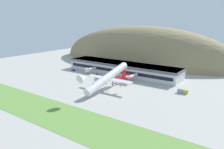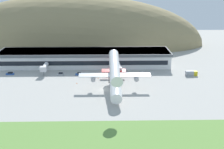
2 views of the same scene
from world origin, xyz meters
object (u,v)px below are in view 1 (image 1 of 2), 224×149
service_car_1 (97,75)px  traffic_cone_1 (95,81)px  jetway_0 (90,69)px  jetway_1 (131,77)px  service_car_0 (106,77)px  service_car_2 (73,70)px  cargo_airplane (108,78)px  traffic_cone_0 (113,81)px  fuel_truck (183,91)px  terminal_building (122,67)px

service_car_1 → traffic_cone_1: bearing=-54.3°
jetway_0 → jetway_1: (42.61, -1.26, 0.00)m
service_car_0 → service_car_2: service_car_0 is taller
jetway_1 → service_car_2: bearing=180.0°
cargo_airplane → service_car_0: bearing=128.9°
service_car_0 → traffic_cone_0: bearing=-30.7°
service_car_1 → fuel_truck: 74.31m
service_car_1 → service_car_2: size_ratio=0.90×
service_car_0 → fuel_truck: bearing=-2.4°
service_car_2 → traffic_cone_1: 42.83m
jetway_0 → fuel_truck: 83.99m
terminal_building → traffic_cone_1: bearing=-93.5°
jetway_0 → fuel_truck: (83.77, -5.47, -2.62)m
jetway_1 → fuel_truck: 41.46m
fuel_truck → service_car_1: bearing=178.1°
service_car_1 → cargo_airplane: bearing=-38.8°
jetway_0 → traffic_cone_0: bearing=-16.9°
service_car_1 → fuel_truck: fuel_truck is taller
jetway_1 → service_car_2: 62.28m
service_car_2 → cargo_airplane: bearing=-23.7°
terminal_building → jetway_1: 27.85m
service_car_0 → traffic_cone_1: service_car_0 is taller
terminal_building → cargo_airplane: bearing=-68.7°
jetway_1 → cargo_airplane: size_ratio=0.27×
service_car_1 → terminal_building: bearing=58.5°
jetway_1 → service_car_0: 23.00m
service_car_0 → service_car_1: bearing=-178.8°
service_car_1 → jetway_0: bearing=162.3°
terminal_building → jetway_1: (20.43, -18.87, -1.33)m
service_car_1 → jetway_1: bearing=3.1°
service_car_0 → service_car_1: size_ratio=0.95×
terminal_building → traffic_cone_1: terminal_building is taller
cargo_airplane → service_car_1: cargo_airplane is taller
cargo_airplane → traffic_cone_1: bearing=153.9°
service_car_2 → traffic_cone_1: size_ratio=7.93×
service_car_2 → traffic_cone_1: service_car_2 is taller
cargo_airplane → service_car_0: size_ratio=14.18×
service_car_0 → traffic_cone_0: 12.92m
jetway_0 → service_car_2: 19.91m
service_car_2 → traffic_cone_1: bearing=-22.5°
cargo_airplane → traffic_cone_1: 23.34m
jetway_0 → jetway_1: bearing=-1.7°
traffic_cone_0 → fuel_truck: bearing=4.3°
jetway_0 → fuel_truck: jetway_0 is taller
cargo_airplane → service_car_2: 65.15m
traffic_cone_1 → jetway_0: bearing=138.6°
cargo_airplane → jetway_1: bearing=83.5°
terminal_building → fuel_truck: terminal_building is taller
jetway_1 → service_car_2: size_ratio=3.23×
cargo_airplane → fuel_truck: size_ratio=8.27×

